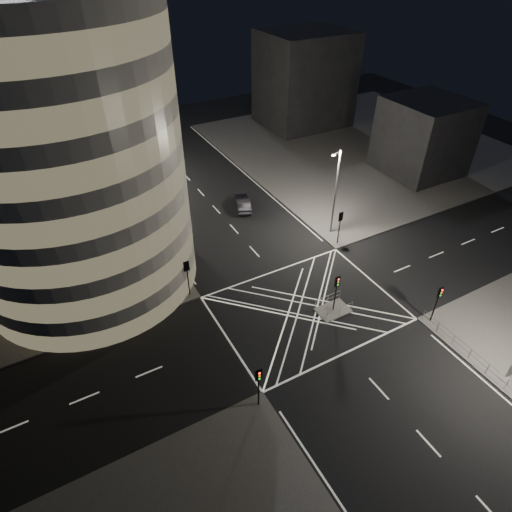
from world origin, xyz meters
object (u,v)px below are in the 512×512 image
traffic_signal_fl (187,272)px  sedan (242,203)px  traffic_signal_nr (438,298)px  street_lamp_left_far (112,154)px  street_lamp_right_far (335,190)px  traffic_signal_fr (340,222)px  street_lamp_left_near (158,223)px  traffic_signal_nl (259,381)px  central_island (333,310)px  traffic_signal_island (336,287)px

traffic_signal_fl → sedan: traffic_signal_fl is taller
traffic_signal_fl → traffic_signal_nr: same height
street_lamp_left_far → sedan: (12.46, -11.31, -4.77)m
sedan → street_lamp_right_far: bearing=143.3°
traffic_signal_fr → sedan: (-5.77, 11.89, -2.14)m
traffic_signal_fr → street_lamp_right_far: street_lamp_right_far is taller
street_lamp_left_near → sedan: bearing=28.2°
street_lamp_left_far → street_lamp_left_near: bearing=-90.0°
traffic_signal_fl → traffic_signal_nl: 13.60m
central_island → traffic_signal_fl: traffic_signal_fl is taller
traffic_signal_fr → street_lamp_left_near: 19.14m
traffic_signal_island → street_lamp_left_far: 33.61m
street_lamp_left_far → sedan: 17.49m
traffic_signal_nr → traffic_signal_island: (-6.80, 5.30, 0.00)m
traffic_signal_fl → central_island: bearing=-37.5°
traffic_signal_fl → street_lamp_left_far: bearing=91.6°
traffic_signal_nr → street_lamp_right_far: 16.03m
street_lamp_left_near → traffic_signal_island: bearing=-49.7°
street_lamp_left_near → sedan: (12.46, 6.69, -4.77)m
traffic_signal_nr → street_lamp_right_far: size_ratio=0.40×
traffic_signal_nl → sedan: (11.83, 25.49, -2.14)m
traffic_signal_nl → street_lamp_left_near: bearing=91.9°
traffic_signal_fl → street_lamp_right_far: (18.24, 2.20, 2.63)m
traffic_signal_fl → traffic_signal_nr: size_ratio=1.00×
traffic_signal_island → sedan: (1.03, 20.19, -2.14)m
traffic_signal_nl → street_lamp_left_near: street_lamp_left_near is taller
traffic_signal_island → street_lamp_right_far: bearing=54.7°
traffic_signal_fr → traffic_signal_island: same height
central_island → sedan: (1.03, 20.19, 0.70)m
street_lamp_left_near → street_lamp_left_far: same height
traffic_signal_fl → street_lamp_left_near: street_lamp_left_near is taller
traffic_signal_nr → sedan: (-5.77, 25.49, -2.14)m
traffic_signal_nl → traffic_signal_nr: bearing=0.0°
traffic_signal_nl → street_lamp_right_far: (18.24, 15.80, 2.63)m
traffic_signal_island → sedan: bearing=87.1°
traffic_signal_nr → street_lamp_left_far: (-18.24, 36.80, 2.63)m
traffic_signal_island → street_lamp_left_far: size_ratio=0.40×
traffic_signal_nl → street_lamp_left_near: 18.99m
traffic_signal_nr → street_lamp_left_far: bearing=116.4°
traffic_signal_nr → sedan: 26.22m
traffic_signal_nl → street_lamp_left_far: street_lamp_left_far is taller
central_island → traffic_signal_nl: size_ratio=0.75×
traffic_signal_island → traffic_signal_nr: bearing=-37.9°
street_lamp_left_near → traffic_signal_fl: bearing=-83.0°
traffic_signal_fl → traffic_signal_fr: (17.60, 0.00, 0.00)m
street_lamp_right_far → street_lamp_left_near: bearing=171.0°
traffic_signal_nl → traffic_signal_island: (10.80, 5.30, 0.00)m
traffic_signal_nr → sedan: size_ratio=0.85×
street_lamp_left_near → street_lamp_left_far: size_ratio=1.00×
traffic_signal_nl → street_lamp_left_far: bearing=91.0°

